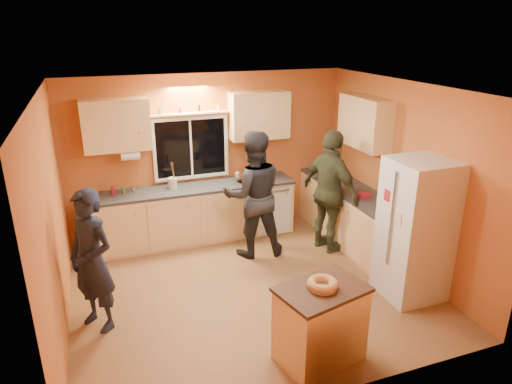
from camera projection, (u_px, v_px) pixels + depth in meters
name	position (u px, v px, depth m)	size (l,w,h in m)	color
ground	(251.00, 288.00, 6.05)	(4.50, 4.50, 0.00)	brown
room_shell	(248.00, 162.00, 5.89)	(4.54, 4.04, 2.61)	#B36C2E
back_counter	(217.00, 210.00, 7.40)	(4.23, 0.62, 0.90)	#E1B376
right_counter	(360.00, 222.00, 6.96)	(0.62, 1.84, 0.90)	#E1B376
refrigerator	(416.00, 230.00, 5.64)	(0.72, 0.70, 1.80)	silver
island	(320.00, 323.00, 4.65)	(0.99, 0.78, 0.84)	#E1B376
bundt_pastry	(323.00, 284.00, 4.49)	(0.31, 0.31, 0.09)	tan
person_left	(92.00, 261.00, 5.03)	(0.61, 0.40, 1.67)	black
person_center	(253.00, 195.00, 6.66)	(0.92, 0.72, 1.90)	black
person_right	(330.00, 192.00, 6.79)	(1.10, 0.46, 1.88)	#2D311F
mixing_bowl	(245.00, 178.00, 7.41)	(0.34, 0.34, 0.08)	black
utensil_crock	(172.00, 183.00, 7.03)	(0.14, 0.14, 0.17)	beige
potted_plant	(394.00, 203.00, 6.03)	(0.30, 0.26, 0.33)	gray
red_box	(364.00, 196.00, 6.66)	(0.16, 0.12, 0.07)	maroon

